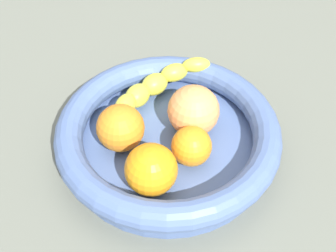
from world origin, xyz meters
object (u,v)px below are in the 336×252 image
orange_mid_right (151,169)px  orange_front (120,128)px  banana_draped_left (151,89)px  peach_blush (195,112)px  fruit_bowl (168,136)px  orange_mid_left (191,146)px

orange_mid_right → orange_front: bearing=88.2°
banana_draped_left → peach_blush: bearing=-74.6°
banana_draped_left → fruit_bowl: bearing=-104.4°
banana_draped_left → orange_mid_right: bearing=-121.3°
banana_draped_left → orange_mid_right: orange_mid_right is taller
fruit_bowl → orange_mid_right: bearing=-138.2°
fruit_bowl → orange_front: size_ratio=4.73×
fruit_bowl → banana_draped_left: size_ratio=1.53×
fruit_bowl → peach_blush: bearing=-4.5°
fruit_bowl → orange_mid_right: orange_mid_right is taller
orange_mid_right → peach_blush: 11.46cm
fruit_bowl → peach_blush: peach_blush is taller
orange_front → orange_mid_left: bearing=-49.3°
orange_mid_right → peach_blush: peach_blush is taller
orange_mid_left → fruit_bowl: bearing=99.2°
orange_front → orange_mid_left: size_ratio=1.21×
banana_draped_left → peach_blush: 8.51cm
fruit_bowl → orange_front: bearing=152.6°
fruit_bowl → orange_front: orange_front is taller
banana_draped_left → orange_mid_right: 15.47cm
orange_mid_right → peach_blush: bearing=26.1°
orange_front → orange_mid_left: orange_front is taller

